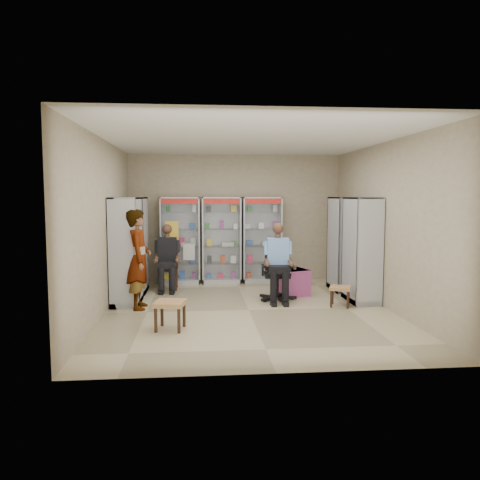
{
  "coord_description": "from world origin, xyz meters",
  "views": [
    {
      "loc": [
        -0.88,
        -8.13,
        2.03
      ],
      "look_at": [
        -0.09,
        0.7,
        1.19
      ],
      "focal_mm": 35.0,
      "sensor_mm": 36.0,
      "label": 1
    }
  ],
  "objects": [
    {
      "name": "cabinet_back_mid",
      "position": [
        -0.35,
        2.73,
        1.0
      ],
      "size": [
        0.9,
        0.5,
        2.0
      ],
      "primitive_type": "cube",
      "color": "#A3A6AA",
      "rests_on": "floor"
    },
    {
      "name": "seated_customer",
      "position": [
        -1.55,
        1.95,
        0.67
      ],
      "size": [
        0.44,
        0.6,
        1.34
      ],
      "primitive_type": null,
      "color": "black",
      "rests_on": "floor"
    },
    {
      "name": "cabinet_back_left",
      "position": [
        -1.3,
        2.73,
        1.0
      ],
      "size": [
        0.9,
        0.5,
        2.0
      ],
      "primitive_type": "cube",
      "color": "silver",
      "rests_on": "floor"
    },
    {
      "name": "cabinet_back_right",
      "position": [
        0.6,
        2.73,
        1.0
      ],
      "size": [
        0.9,
        0.5,
        2.0
      ],
      "primitive_type": "cube",
      "color": "#B2B4BA",
      "rests_on": "floor"
    },
    {
      "name": "cabinet_right_near",
      "position": [
        2.23,
        0.5,
        1.0
      ],
      "size": [
        0.9,
        0.5,
        2.0
      ],
      "primitive_type": "cube",
      "rotation": [
        0.0,
        0.0,
        1.57
      ],
      "color": "silver",
      "rests_on": "floor"
    },
    {
      "name": "woven_stool_b",
      "position": [
        -1.32,
        -1.1,
        0.22
      ],
      "size": [
        0.51,
        0.51,
        0.44
      ],
      "primitive_type": "cube",
      "rotation": [
        0.0,
        0.0,
        -0.19
      ],
      "color": "olive",
      "rests_on": "floor"
    },
    {
      "name": "office_chair",
      "position": [
        0.64,
        0.76,
        0.56
      ],
      "size": [
        0.65,
        0.65,
        1.11
      ],
      "primitive_type": "cube",
      "rotation": [
        0.0,
        0.0,
        -0.07
      ],
      "color": "black",
      "rests_on": "floor"
    },
    {
      "name": "room_shell",
      "position": [
        0.0,
        0.0,
        1.97
      ],
      "size": [
        5.02,
        6.02,
        3.01
      ],
      "color": "tan",
      "rests_on": "ground"
    },
    {
      "name": "woven_stool_a",
      "position": [
        1.71,
        0.14,
        0.18
      ],
      "size": [
        0.47,
        0.47,
        0.37
      ],
      "primitive_type": "cube",
      "rotation": [
        0.0,
        0.0,
        -0.37
      ],
      "color": "olive",
      "rests_on": "floor"
    },
    {
      "name": "floor",
      "position": [
        0.0,
        0.0,
        0.0
      ],
      "size": [
        6.0,
        6.0,
        0.0
      ],
      "primitive_type": "plane",
      "color": "tan",
      "rests_on": "ground"
    },
    {
      "name": "tea_glass",
      "position": [
        1.07,
        1.15,
        0.58
      ],
      "size": [
        0.07,
        0.07,
        0.1
      ],
      "primitive_type": "cylinder",
      "color": "#571107",
      "rests_on": "pink_trunk"
    },
    {
      "name": "seated_shopkeeper",
      "position": [
        0.64,
        0.71,
        0.71
      ],
      "size": [
        0.51,
        0.68,
        1.42
      ],
      "primitive_type": null,
      "rotation": [
        0.0,
        0.0,
        -0.07
      ],
      "color": "#629AC2",
      "rests_on": "floor"
    },
    {
      "name": "pink_trunk",
      "position": [
        1.03,
        1.17,
        0.27
      ],
      "size": [
        0.7,
        0.69,
        0.53
      ],
      "primitive_type": "cube",
      "rotation": [
        0.0,
        0.0,
        0.34
      ],
      "color": "#A24077",
      "rests_on": "floor"
    },
    {
      "name": "cabinet_left_far",
      "position": [
        -2.23,
        1.8,
        1.0
      ],
      "size": [
        0.9,
        0.5,
        2.0
      ],
      "primitive_type": "cube",
      "rotation": [
        0.0,
        0.0,
        -1.57
      ],
      "color": "#B3B4BA",
      "rests_on": "floor"
    },
    {
      "name": "cabinet_left_near",
      "position": [
        -2.23,
        0.7,
        1.0
      ],
      "size": [
        0.9,
        0.5,
        2.0
      ],
      "primitive_type": "cube",
      "rotation": [
        0.0,
        0.0,
        -1.57
      ],
      "color": "#B8BAC0",
      "rests_on": "floor"
    },
    {
      "name": "cabinet_right_far",
      "position": [
        2.23,
        1.6,
        1.0
      ],
      "size": [
        0.9,
        0.5,
        2.0
      ],
      "primitive_type": "cube",
      "rotation": [
        0.0,
        0.0,
        1.57
      ],
      "color": "#B0B2B8",
      "rests_on": "floor"
    },
    {
      "name": "standing_man",
      "position": [
        -1.95,
        0.3,
        0.9
      ],
      "size": [
        0.45,
        0.67,
        1.79
      ],
      "primitive_type": "imported",
      "rotation": [
        0.0,
        0.0,
        1.6
      ],
      "color": "#9B9B9E",
      "rests_on": "floor"
    },
    {
      "name": "wooden_chair",
      "position": [
        -1.55,
        2.0,
        0.47
      ],
      "size": [
        0.42,
        0.42,
        0.94
      ],
      "primitive_type": "cube",
      "color": "black",
      "rests_on": "floor"
    }
  ]
}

